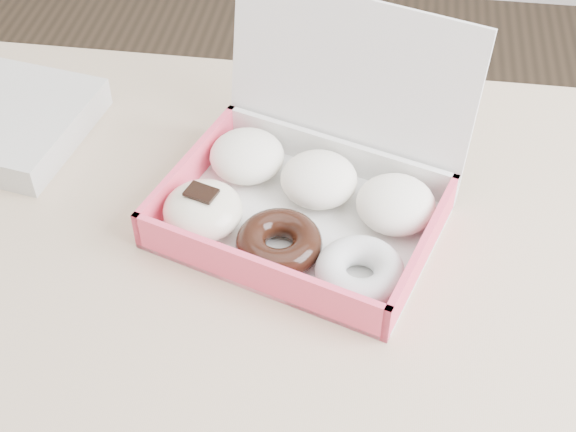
# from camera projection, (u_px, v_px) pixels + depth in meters

# --- Properties ---
(table) EXTENTS (1.20, 0.80, 0.75)m
(table) POSITION_uv_depth(u_px,v_px,m) (268.00, 300.00, 1.00)
(table) COLOR tan
(table) RESTS_ON ground
(donut_box) EXTENTS (0.39, 0.36, 0.23)m
(donut_box) POSITION_uv_depth(u_px,v_px,m) (304.00, 194.00, 0.97)
(donut_box) COLOR white
(donut_box) RESTS_ON table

